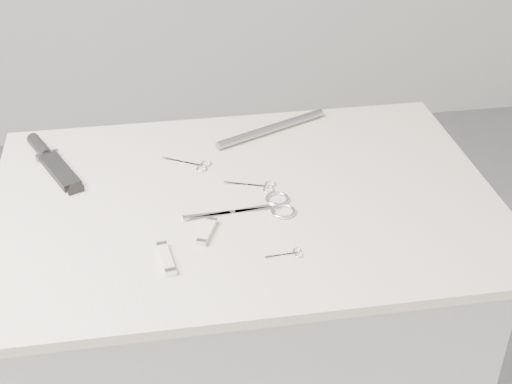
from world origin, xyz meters
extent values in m
cube|color=#B5B4B2|center=(0.00, 0.00, 0.45)|extent=(0.90, 0.60, 0.90)
cube|color=beige|center=(0.00, 0.00, 0.91)|extent=(1.00, 0.70, 0.02)
cube|color=silver|center=(-0.03, -0.05, 0.92)|extent=(0.19, 0.04, 0.00)
cylinder|color=silver|center=(-0.03, -0.05, 0.92)|extent=(0.01, 0.01, 0.01)
torus|color=silver|center=(0.06, -0.02, 0.92)|extent=(0.05, 0.05, 0.01)
torus|color=silver|center=(0.06, -0.07, 0.92)|extent=(0.05, 0.05, 0.01)
cube|color=silver|center=(0.01, 0.04, 0.92)|extent=(0.09, 0.04, 0.00)
cylinder|color=silver|center=(0.01, 0.04, 0.92)|extent=(0.01, 0.01, 0.00)
torus|color=silver|center=(0.06, 0.04, 0.92)|extent=(0.02, 0.02, 0.00)
torus|color=silver|center=(0.05, 0.01, 0.92)|extent=(0.02, 0.02, 0.00)
cube|color=silver|center=(-0.11, 0.15, 0.92)|extent=(0.09, 0.06, 0.00)
cylinder|color=silver|center=(-0.11, 0.15, 0.92)|extent=(0.01, 0.01, 0.00)
torus|color=silver|center=(-0.06, 0.14, 0.92)|extent=(0.02, 0.02, 0.00)
torus|color=silver|center=(-0.07, 0.12, 0.92)|extent=(0.02, 0.02, 0.00)
cube|color=silver|center=(0.04, -0.20, 0.92)|extent=(0.06, 0.01, 0.00)
cylinder|color=silver|center=(0.04, -0.20, 0.92)|extent=(0.00, 0.00, 0.00)
torus|color=silver|center=(0.07, -0.19, 0.92)|extent=(0.02, 0.02, 0.00)
torus|color=silver|center=(0.07, -0.20, 0.92)|extent=(0.02, 0.02, 0.00)
cube|color=black|center=(-0.37, 0.15, 0.93)|extent=(0.10, 0.15, 0.02)
cube|color=gray|center=(-0.40, 0.22, 0.93)|extent=(0.05, 0.03, 0.02)
cylinder|color=black|center=(-0.42, 0.26, 0.93)|extent=(0.07, 0.10, 0.03)
cube|color=beige|center=(-0.17, -0.18, 0.93)|extent=(0.03, 0.09, 0.01)
cube|color=silver|center=(-0.17, -0.14, 0.93)|extent=(0.02, 0.01, 0.01)
cube|color=silver|center=(-0.16, -0.22, 0.93)|extent=(0.02, 0.01, 0.01)
cube|color=beige|center=(-0.09, -0.11, 0.92)|extent=(0.04, 0.08, 0.01)
cube|color=silver|center=(-0.07, -0.08, 0.93)|extent=(0.02, 0.02, 0.01)
cube|color=silver|center=(-0.10, -0.14, 0.93)|extent=(0.02, 0.02, 0.01)
cylinder|color=gray|center=(0.10, 0.26, 0.93)|extent=(0.27, 0.14, 0.02)
camera|label=1|loc=(-0.17, -1.17, 1.70)|focal=50.00mm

